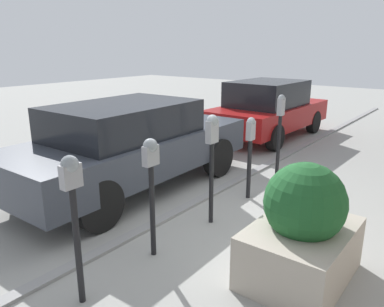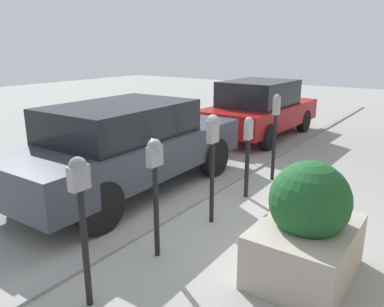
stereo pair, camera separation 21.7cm
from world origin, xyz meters
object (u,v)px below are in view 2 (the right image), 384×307
(parking_meter_middle, at_px, (213,146))
(parked_car_rear, at_px, (260,108))
(parking_meter_nearest, at_px, (81,201))
(parking_meter_second, at_px, (155,172))
(parking_meter_farthest, at_px, (275,125))
(parking_meter_fourth, at_px, (248,145))
(planter_box, at_px, (307,228))
(parked_car_middle, at_px, (127,144))

(parking_meter_middle, bearing_deg, parked_car_rear, 18.93)
(parking_meter_nearest, bearing_deg, parked_car_rear, 13.60)
(parking_meter_nearest, xyz_separation_m, parked_car_rear, (7.40, 1.79, -0.29))
(parking_meter_second, distance_m, parked_car_rear, 6.58)
(parking_meter_farthest, height_order, parked_car_rear, parking_meter_farthest)
(parking_meter_fourth, relative_size, planter_box, 1.03)
(parked_car_middle, bearing_deg, parking_meter_fourth, -66.33)
(parking_meter_farthest, bearing_deg, parking_meter_second, 179.52)
(parking_meter_middle, distance_m, parked_car_middle, 1.91)
(parking_meter_nearest, bearing_deg, parking_meter_second, 2.57)
(parking_meter_nearest, bearing_deg, parking_meter_farthest, 0.27)
(parking_meter_middle, height_order, parked_car_middle, parking_meter_middle)
(parking_meter_nearest, height_order, parking_meter_farthest, parking_meter_farthest)
(parking_meter_second, height_order, parking_meter_fourth, parking_meter_second)
(parking_meter_farthest, height_order, planter_box, parking_meter_farthest)
(parking_meter_farthest, relative_size, parked_car_rear, 0.40)
(parking_meter_fourth, height_order, parked_car_rear, parked_car_rear)
(parking_meter_middle, xyz_separation_m, parking_meter_farthest, (2.14, 0.02, -0.08))
(parking_meter_nearest, distance_m, parking_meter_farthest, 4.32)
(parking_meter_second, height_order, parked_car_middle, parked_car_middle)
(parking_meter_second, relative_size, parking_meter_fourth, 1.07)
(parking_meter_second, relative_size, parking_meter_middle, 0.93)
(parking_meter_farthest, bearing_deg, parking_meter_middle, -179.44)
(parking_meter_farthest, xyz_separation_m, parked_car_middle, (-1.89, 1.85, -0.24))
(parking_meter_nearest, height_order, parking_meter_fourth, parking_meter_nearest)
(parking_meter_farthest, bearing_deg, parking_meter_fourth, 179.35)
(parking_meter_nearest, bearing_deg, parking_meter_middle, -0.01)
(parking_meter_nearest, relative_size, parked_car_rear, 0.37)
(parking_meter_farthest, bearing_deg, parked_car_rear, 29.89)
(parked_car_middle, bearing_deg, parked_car_rear, -2.31)
(parking_meter_second, xyz_separation_m, parking_meter_fourth, (2.23, -0.02, -0.17))
(parking_meter_nearest, bearing_deg, parked_car_middle, 37.58)
(parking_meter_nearest, xyz_separation_m, parking_meter_second, (1.06, 0.05, -0.03))
(parking_meter_nearest, distance_m, parked_car_middle, 3.08)
(parking_meter_second, bearing_deg, parking_meter_fourth, -0.39)
(parked_car_rear, bearing_deg, parking_meter_middle, -159.97)
(parking_meter_fourth, relative_size, parked_car_middle, 0.29)
(parking_meter_farthest, bearing_deg, parked_car_middle, 135.64)
(parked_car_middle, bearing_deg, parking_meter_second, -128.34)
(parking_meter_second, distance_m, parking_meter_farthest, 3.26)
(planter_box, bearing_deg, parking_meter_second, 112.02)
(parking_meter_farthest, distance_m, parked_car_middle, 2.66)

